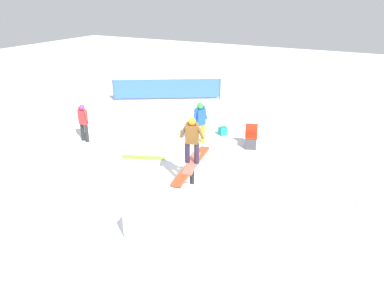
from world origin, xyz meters
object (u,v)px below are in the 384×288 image
(bystander_blue, at_px, (200,121))
(rail_feature, at_px, (192,167))
(backpack_on_snow, at_px, (223,131))
(loose_snowboard_white, at_px, (383,207))
(main_rider_on_rail, at_px, (192,141))
(loose_snowboard_lime, at_px, (143,158))
(bystander_red, at_px, (83,121))
(folding_chair, at_px, (251,137))

(bystander_blue, bearing_deg, rail_feature, -135.30)
(bystander_blue, bearing_deg, backpack_on_snow, 2.98)
(rail_feature, bearing_deg, backpack_on_snow, 3.01)
(loose_snowboard_white, bearing_deg, rail_feature, -179.87)
(rail_feature, relative_size, loose_snowboard_white, 1.99)
(main_rider_on_rail, bearing_deg, rail_feature, 0.00)
(loose_snowboard_lime, bearing_deg, bystander_red, 153.20)
(bystander_blue, height_order, bystander_red, bystander_blue)
(loose_snowboard_lime, bearing_deg, folding_chair, 19.79)
(rail_feature, xyz_separation_m, bystander_blue, (3.28, 1.38, 0.19))
(rail_feature, xyz_separation_m, main_rider_on_rail, (0.00, 0.00, 0.80))
(main_rider_on_rail, bearing_deg, folding_chair, -23.30)
(backpack_on_snow, bearing_deg, loose_snowboard_lime, 7.03)
(rail_feature, distance_m, bystander_blue, 3.56)
(rail_feature, xyz_separation_m, bystander_red, (1.45, 5.41, 0.11))
(rail_feature, xyz_separation_m, backpack_on_snow, (4.51, 0.96, -0.54))
(loose_snowboard_lime, height_order, backpack_on_snow, backpack_on_snow)
(bystander_blue, xyz_separation_m, loose_snowboard_white, (-1.76, -6.41, -0.89))
(loose_snowboard_white, xyz_separation_m, backpack_on_snow, (2.98, 5.99, 0.16))
(bystander_blue, xyz_separation_m, folding_chair, (0.51, -1.85, -0.48))
(backpack_on_snow, bearing_deg, bystander_red, -23.25)
(bystander_red, height_order, folding_chair, bystander_red)
(bystander_blue, xyz_separation_m, bystander_red, (-1.83, 4.04, -0.08))
(main_rider_on_rail, height_order, loose_snowboard_lime, main_rider_on_rail)
(loose_snowboard_lime, bearing_deg, backpack_on_snow, 43.38)
(folding_chair, bearing_deg, loose_snowboard_white, -46.11)
(bystander_red, bearing_deg, folding_chair, -147.56)
(main_rider_on_rail, xyz_separation_m, bystander_blue, (3.28, 1.38, -0.62))
(bystander_red, relative_size, folding_chair, 1.65)
(rail_feature, distance_m, bystander_red, 5.61)
(main_rider_on_rail, xyz_separation_m, loose_snowboard_lime, (1.18, 2.53, -1.50))
(bystander_blue, bearing_deg, main_rider_on_rail, -135.30)
(rail_feature, height_order, folding_chair, folding_chair)
(bystander_blue, distance_m, folding_chair, 1.98)
(loose_snowboard_lime, relative_size, folding_chair, 1.76)
(rail_feature, distance_m, loose_snowboard_white, 5.30)
(rail_feature, bearing_deg, loose_snowboard_white, -82.13)
(bystander_red, xyz_separation_m, loose_snowboard_white, (0.07, -10.44, -0.81))
(loose_snowboard_white, distance_m, backpack_on_snow, 6.69)
(main_rider_on_rail, distance_m, loose_snowboard_lime, 3.17)
(bystander_blue, height_order, folding_chair, bystander_blue)
(folding_chair, bearing_deg, main_rider_on_rail, -116.70)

